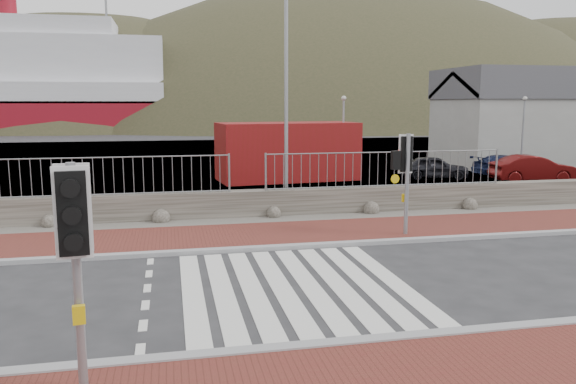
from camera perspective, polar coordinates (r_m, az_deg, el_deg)
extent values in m
plane|color=#28282B|center=(11.79, 0.75, -9.57)|extent=(220.00, 220.00, 0.00)
cube|color=maroon|center=(16.03, -2.78, -4.40)|extent=(40.00, 3.00, 0.08)
cube|color=gray|center=(9.06, 5.05, -15.15)|extent=(40.00, 0.25, 0.12)
cube|color=gray|center=(14.59, -1.84, -5.70)|extent=(40.00, 0.25, 0.12)
cube|color=silver|center=(11.53, -9.65, -10.09)|extent=(0.42, 5.60, 0.01)
cube|color=silver|center=(11.56, -6.63, -9.97)|extent=(0.42, 5.60, 0.01)
cube|color=silver|center=(11.63, -3.65, -9.81)|extent=(0.42, 5.60, 0.01)
cube|color=silver|center=(11.72, -0.70, -9.64)|extent=(0.42, 5.60, 0.01)
cube|color=silver|center=(11.85, 2.18, -9.44)|extent=(0.42, 5.60, 0.01)
cube|color=silver|center=(12.00, 5.00, -9.22)|extent=(0.42, 5.60, 0.01)
cube|color=silver|center=(12.18, 7.74, -8.99)|extent=(0.42, 5.60, 0.01)
cube|color=silver|center=(12.39, 10.38, -8.75)|extent=(0.42, 5.60, 0.01)
cube|color=#59544C|center=(17.96, -3.80, -2.98)|extent=(40.00, 1.50, 0.06)
cube|color=#454139|center=(18.66, -4.16, -1.22)|extent=(40.00, 0.60, 0.90)
cylinder|color=gray|center=(18.28, -19.26, 3.31)|extent=(8.40, 0.04, 0.04)
cylinder|color=gray|center=(18.28, -5.99, 1.87)|extent=(0.07, 0.07, 1.20)
cylinder|color=gray|center=(19.52, 9.98, 4.01)|extent=(8.40, 0.04, 0.04)
cylinder|color=gray|center=(18.44, -2.28, 1.98)|extent=(0.07, 0.07, 1.20)
cylinder|color=gray|center=(21.49, 20.40, 2.42)|extent=(0.07, 0.07, 1.20)
cube|color=#4C4C4F|center=(39.06, -8.25, 3.39)|extent=(120.00, 40.00, 0.50)
cube|color=#3F4C54|center=(73.94, -10.03, 5.95)|extent=(220.00, 50.00, 0.05)
cube|color=silver|center=(80.49, -23.55, 12.01)|extent=(30.00, 12.00, 6.00)
cube|color=silver|center=(80.85, -23.73, 14.83)|extent=(18.00, 10.00, 2.50)
cylinder|color=maroon|center=(82.03, -26.69, 16.31)|extent=(2.40, 2.40, 3.00)
cylinder|color=gray|center=(80.26, -18.04, 18.08)|extent=(0.30, 0.30, 6.00)
cube|color=#9E9E99|center=(38.15, 24.29, 5.58)|extent=(12.00, 6.00, 4.00)
cube|color=#4C4C51|center=(38.13, 24.58, 9.92)|extent=(12.20, 6.20, 1.80)
ellipsoid|color=#31331E|center=(102.39, -18.66, -4.90)|extent=(106.40, 68.40, 76.00)
ellipsoid|color=#31331E|center=(108.16, 6.09, -7.02)|extent=(140.00, 90.00, 100.00)
ellipsoid|color=#31331E|center=(127.77, 25.74, -2.62)|extent=(112.00, 72.00, 80.00)
cylinder|color=gray|center=(7.64, -20.60, -8.59)|extent=(0.12, 0.12, 3.04)
cube|color=#C8A40B|center=(7.76, -20.44, -11.27)|extent=(0.16, 0.10, 0.24)
cube|color=black|center=(7.42, -20.99, -1.76)|extent=(0.46, 0.31, 1.14)
sphere|color=#0CE53F|center=(7.49, -20.85, -4.22)|extent=(0.16, 0.16, 0.16)
cylinder|color=gray|center=(16.10, 11.99, 0.62)|extent=(0.11, 0.11, 2.92)
cube|color=#C8A40B|center=(16.16, 11.95, -0.66)|extent=(0.15, 0.09, 0.23)
cube|color=black|center=(16.00, 12.09, 3.77)|extent=(0.43, 0.27, 1.10)
sphere|color=#0CE53F|center=(16.03, 12.05, 2.65)|extent=(0.16, 0.16, 0.16)
cube|color=black|center=(15.85, 10.88, 3.19)|extent=(0.24, 0.18, 0.52)
cylinder|color=gray|center=(19.40, -0.19, 9.01)|extent=(0.13, 0.13, 7.51)
cube|color=maroon|center=(27.75, -0.05, 4.15)|extent=(7.03, 3.55, 2.82)
imported|color=black|center=(29.17, 14.64, 2.45)|extent=(3.62, 2.26, 1.15)
imported|color=#550C0C|center=(29.34, 23.65, 2.17)|extent=(4.10, 1.92, 1.30)
imported|color=#151E43|center=(31.39, 21.31, 2.53)|extent=(4.02, 2.25, 1.10)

